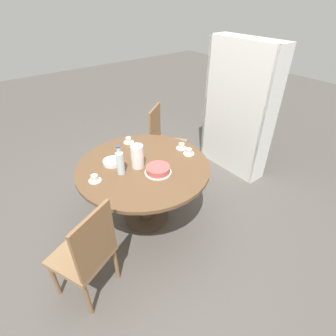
{
  "coord_description": "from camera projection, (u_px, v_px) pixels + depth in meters",
  "views": [
    {
      "loc": [
        1.88,
        -1.16,
        2.2
      ],
      "look_at": [
        0.0,
        0.32,
        0.55
      ],
      "focal_mm": 28.0,
      "sensor_mm": 36.0,
      "label": 1
    }
  ],
  "objects": [
    {
      "name": "cup_a",
      "position": [
        189.0,
        152.0,
        2.81
      ],
      "size": [
        0.12,
        0.12,
        0.06
      ],
      "color": "white",
      "rests_on": "dining_table"
    },
    {
      "name": "cake_main",
      "position": [
        158.0,
        170.0,
        2.52
      ],
      "size": [
        0.26,
        0.26,
        0.07
      ],
      "color": "white",
      "rests_on": "dining_table"
    },
    {
      "name": "coffee_pot",
      "position": [
        137.0,
        156.0,
        2.56
      ],
      "size": [
        0.13,
        0.13,
        0.28
      ],
      "color": "white",
      "rests_on": "dining_table"
    },
    {
      "name": "dining_table",
      "position": [
        144.0,
        176.0,
        2.72
      ],
      "size": [
        1.35,
        1.35,
        0.72
      ],
      "color": "#473828",
      "rests_on": "ground_plane"
    },
    {
      "name": "ground_plane",
      "position": [
        146.0,
        216.0,
        3.06
      ],
      "size": [
        14.0,
        14.0,
        0.0
      ],
      "primitive_type": "plane",
      "color": "#56514C"
    },
    {
      "name": "cup_d",
      "position": [
        95.0,
        179.0,
        2.42
      ],
      "size": [
        0.12,
        0.12,
        0.06
      ],
      "color": "white",
      "rests_on": "dining_table"
    },
    {
      "name": "water_bottle",
      "position": [
        120.0,
        162.0,
        2.47
      ],
      "size": [
        0.07,
        0.07,
        0.3
      ],
      "color": "silver",
      "rests_on": "dining_table"
    },
    {
      "name": "cup_c",
      "position": [
        129.0,
        140.0,
        3.02
      ],
      "size": [
        0.12,
        0.12,
        0.06
      ],
      "color": "white",
      "rests_on": "dining_table"
    },
    {
      "name": "bookshelf",
      "position": [
        236.0,
        113.0,
        3.48
      ],
      "size": [
        0.97,
        0.28,
        1.74
      ],
      "rotation": [
        0.0,
        0.0,
        3.14
      ],
      "color": "silver",
      "rests_on": "ground_plane"
    },
    {
      "name": "chair_b",
      "position": [
        87.0,
        253.0,
        2.05
      ],
      "size": [
        0.55,
        0.55,
        0.95
      ],
      "rotation": [
        0.0,
        0.0,
        5.13
      ],
      "color": "olive",
      "rests_on": "ground_plane"
    },
    {
      "name": "plate_stack",
      "position": [
        112.0,
        162.0,
        2.66
      ],
      "size": [
        0.19,
        0.19,
        0.04
      ],
      "color": "white",
      "rests_on": "dining_table"
    },
    {
      "name": "cup_b",
      "position": [
        181.0,
        147.0,
        2.91
      ],
      "size": [
        0.12,
        0.12,
        0.06
      ],
      "color": "white",
      "rests_on": "dining_table"
    },
    {
      "name": "chair_a",
      "position": [
        164.0,
        141.0,
        3.55
      ],
      "size": [
        0.59,
        0.59,
        0.95
      ],
      "rotation": [
        0.0,
        0.0,
        2.19
      ],
      "color": "olive",
      "rests_on": "ground_plane"
    }
  ]
}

